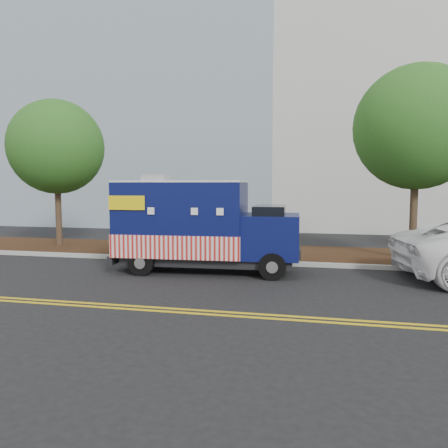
# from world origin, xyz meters

# --- Properties ---
(ground) EXTENTS (120.00, 120.00, 0.00)m
(ground) POSITION_xyz_m (0.00, 0.00, 0.00)
(ground) COLOR black
(ground) RESTS_ON ground
(curb) EXTENTS (120.00, 0.18, 0.15)m
(curb) POSITION_xyz_m (0.00, 1.40, 0.07)
(curb) COLOR #9E9E99
(curb) RESTS_ON ground
(mulch_strip) EXTENTS (120.00, 4.00, 0.15)m
(mulch_strip) POSITION_xyz_m (0.00, 3.50, 0.07)
(mulch_strip) COLOR black
(mulch_strip) RESTS_ON ground
(centerline_near) EXTENTS (120.00, 0.10, 0.01)m
(centerline_near) POSITION_xyz_m (0.00, -4.45, 0.01)
(centerline_near) COLOR gold
(centerline_near) RESTS_ON ground
(centerline_far) EXTENTS (120.00, 0.10, 0.01)m
(centerline_far) POSITION_xyz_m (0.00, -4.70, 0.01)
(centerline_far) COLOR gold
(centerline_far) RESTS_ON ground
(office_building) EXTENTS (46.00, 20.00, 30.40)m
(office_building) POSITION_xyz_m (2.00, 22.00, 15.20)
(office_building) COLOR silver
(office_building) RESTS_ON ground
(tree_a) EXTENTS (4.04, 4.04, 6.42)m
(tree_a) POSITION_xyz_m (-6.37, 3.43, 4.39)
(tree_a) COLOR #38281C
(tree_a) RESTS_ON ground
(tree_c) EXTENTS (4.27, 4.27, 6.88)m
(tree_c) POSITION_xyz_m (7.99, 2.77, 4.73)
(tree_c) COLOR #38281C
(tree_c) RESTS_ON ground
(sign_post) EXTENTS (0.06, 0.06, 2.40)m
(sign_post) POSITION_xyz_m (-1.14, 1.66, 1.20)
(sign_post) COLOR #473828
(sign_post) RESTS_ON ground
(food_truck) EXTENTS (6.01, 2.55, 3.10)m
(food_truck) POSITION_xyz_m (0.99, -0.14, 1.40)
(food_truck) COLOR black
(food_truck) RESTS_ON ground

